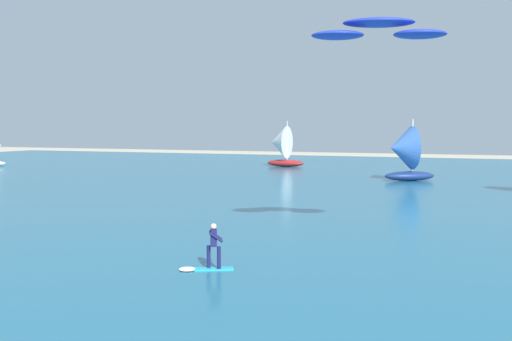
# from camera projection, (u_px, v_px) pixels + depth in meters

# --- Properties ---
(ocean) EXTENTS (160.00, 90.00, 0.10)m
(ocean) POSITION_uv_depth(u_px,v_px,m) (401.00, 184.00, 55.51)
(ocean) COLOR #236B89
(ocean) RESTS_ON ground
(kitesurfer) EXTENTS (1.99, 1.40, 1.67)m
(kitesurfer) POSITION_uv_depth(u_px,v_px,m) (208.00, 253.00, 22.58)
(kitesurfer) COLOR #26B2CC
(kitesurfer) RESTS_ON ocean
(kite) EXTENTS (5.90, 3.33, 0.85)m
(kite) POSITION_uv_depth(u_px,v_px,m) (379.00, 30.00, 26.41)
(kite) COLOR #1E33B2
(sailboat_trailing) EXTENTS (4.76, 4.02, 5.59)m
(sailboat_trailing) POSITION_uv_depth(u_px,v_px,m) (280.00, 146.00, 77.38)
(sailboat_trailing) COLOR maroon
(sailboat_trailing) RESTS_ON ocean
(sailboat_heeled_over) EXTENTS (5.09, 4.59, 5.66)m
(sailboat_heeled_over) POSITION_uv_depth(u_px,v_px,m) (403.00, 153.00, 57.79)
(sailboat_heeled_over) COLOR navy
(sailboat_heeled_over) RESTS_ON ocean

